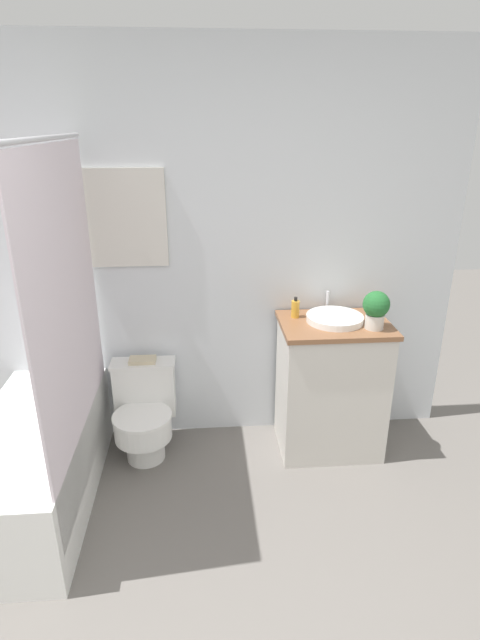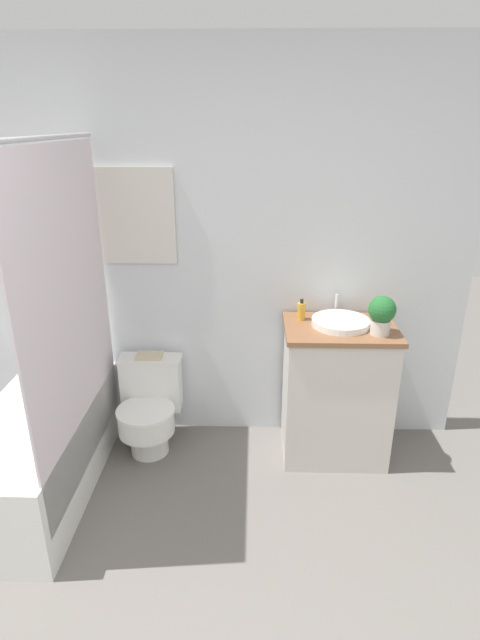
{
  "view_description": "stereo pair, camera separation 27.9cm",
  "coord_description": "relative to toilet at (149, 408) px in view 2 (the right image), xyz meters",
  "views": [
    {
      "loc": [
        0.06,
        -0.85,
        2.04
      ],
      "look_at": [
        0.26,
        1.73,
        1.0
      ],
      "focal_mm": 28.0,
      "sensor_mm": 36.0,
      "label": 1
    },
    {
      "loc": [
        0.33,
        -0.86,
        2.04
      ],
      "look_at": [
        0.26,
        1.73,
        1.0
      ],
      "focal_mm": 28.0,
      "sensor_mm": 36.0,
      "label": 2
    }
  ],
  "objects": [
    {
      "name": "vanity",
      "position": [
        1.2,
        -0.01,
        0.15
      ],
      "size": [
        0.67,
        0.49,
        0.89
      ],
      "color": "beige",
      "rests_on": "ground_plane"
    },
    {
      "name": "shower_area",
      "position": [
        -0.54,
        -0.42,
        0.01
      ],
      "size": [
        0.6,
        1.33,
        1.98
      ],
      "color": "white",
      "rests_on": "ground_plane"
    },
    {
      "name": "toilet",
      "position": [
        0.0,
        0.0,
        0.0
      ],
      "size": [
        0.41,
        0.49,
        0.61
      ],
      "color": "white",
      "rests_on": "ground_plane"
    },
    {
      "name": "sink",
      "position": [
        1.2,
        0.01,
        0.62
      ],
      "size": [
        0.35,
        0.38,
        0.13
      ],
      "color": "white",
      "rests_on": "vanity"
    },
    {
      "name": "wall_back",
      "position": [
        0.34,
        0.27,
        0.96
      ],
      "size": [
        3.4,
        0.07,
        2.5
      ],
      "color": "silver",
      "rests_on": "ground_plane"
    },
    {
      "name": "soap_bottle",
      "position": [
        0.97,
        0.1,
        0.65
      ],
      "size": [
        0.05,
        0.05,
        0.13
      ],
      "color": "gold",
      "rests_on": "vanity"
    },
    {
      "name": "potted_plant",
      "position": [
        1.41,
        -0.12,
        0.72
      ],
      "size": [
        0.16,
        0.16,
        0.23
      ],
      "color": "beige",
      "rests_on": "vanity"
    },
    {
      "name": "book_on_tank",
      "position": [
        0.0,
        0.12,
        0.32
      ],
      "size": [
        0.17,
        0.1,
        0.02
      ],
      "color": "beige",
      "rests_on": "toilet"
    }
  ]
}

